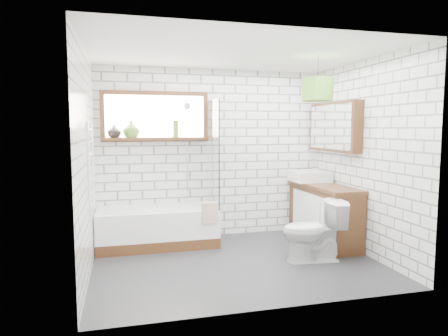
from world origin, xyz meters
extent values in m
cube|color=#242427|center=(0.00, 0.00, -0.01)|extent=(3.40, 2.60, 0.01)
cube|color=white|center=(0.00, 0.00, 2.50)|extent=(3.40, 2.60, 0.01)
cube|color=white|center=(0.00, 1.30, 1.25)|extent=(3.40, 0.01, 2.50)
cube|color=white|center=(0.00, -1.30, 1.25)|extent=(3.40, 0.01, 2.50)
cube|color=white|center=(-1.70, 0.00, 1.25)|extent=(0.01, 2.60, 2.50)
cube|color=white|center=(1.70, 0.00, 1.25)|extent=(0.01, 2.60, 2.50)
cube|color=#3B2010|center=(-0.85, 1.26, 1.80)|extent=(1.52, 0.16, 0.68)
cube|color=white|center=(-1.66, 0.00, 1.20)|extent=(0.06, 0.52, 1.00)
cube|color=#3B2010|center=(1.62, 0.60, 1.65)|extent=(0.16, 1.20, 0.70)
cylinder|color=silver|center=(-0.40, 1.26, 1.35)|extent=(0.02, 0.02, 1.30)
cube|color=white|center=(-0.87, 0.94, 0.26)|extent=(1.63, 0.72, 0.53)
cube|color=white|center=(-0.08, 0.94, 1.28)|extent=(0.02, 0.72, 1.50)
cube|color=#4F8427|center=(-0.21, 0.58, 0.51)|extent=(0.19, 0.05, 0.27)
cube|color=tan|center=(-0.21, 0.58, 0.51)|extent=(0.22, 0.05, 0.28)
cube|color=#3B2010|center=(1.46, 0.56, 0.42)|extent=(0.47, 1.46, 0.84)
cube|color=white|center=(1.40, 0.90, 0.91)|extent=(0.53, 0.46, 0.15)
cylinder|color=silver|center=(1.56, 0.90, 0.97)|extent=(0.04, 0.04, 0.16)
imported|color=white|center=(0.93, -0.17, 0.38)|extent=(0.51, 0.79, 0.76)
imported|color=#568A2A|center=(-1.19, 1.23, 1.60)|extent=(0.27, 0.27, 0.24)
imported|color=black|center=(-1.42, 1.23, 1.58)|extent=(0.20, 0.20, 0.19)
cylinder|color=#568A2A|center=(-0.57, 1.23, 1.60)|extent=(0.09, 0.09, 0.24)
cylinder|color=#4F8427|center=(0.99, -0.09, 2.10)|extent=(0.37, 0.37, 0.27)
camera|label=1|loc=(-1.31, -4.55, 1.63)|focal=32.00mm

